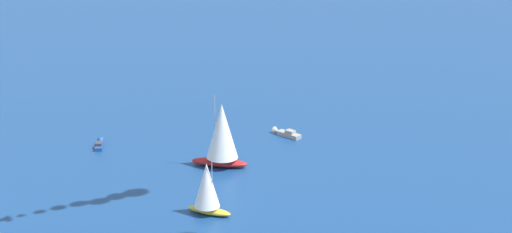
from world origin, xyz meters
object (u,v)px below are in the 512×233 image
(sailboat_ahead, at_px, (207,188))
(sailboat_outer_ring_a, at_px, (222,135))
(motorboat_far_port, at_px, (285,133))
(motorboat_outer_ring_c, at_px, (100,144))

(sailboat_ahead, distance_m, sailboat_outer_ring_a, 21.45)
(motorboat_far_port, height_order, motorboat_outer_ring_c, motorboat_far_port)
(sailboat_outer_ring_a, relative_size, motorboat_outer_ring_c, 2.72)
(sailboat_ahead, bearing_deg, sailboat_outer_ring_a, -46.87)
(motorboat_far_port, relative_size, sailboat_outer_ring_a, 0.48)
(motorboat_far_port, height_order, sailboat_ahead, sailboat_ahead)
(motorboat_far_port, distance_m, sailboat_ahead, 40.88)
(sailboat_outer_ring_a, height_order, motorboat_outer_ring_c, sailboat_outer_ring_a)
(motorboat_far_port, xyz_separation_m, sailboat_outer_ring_a, (-4.12, 20.48, 5.86))
(sailboat_outer_ring_a, xyz_separation_m, motorboat_outer_ring_c, (24.39, 11.25, -5.95))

